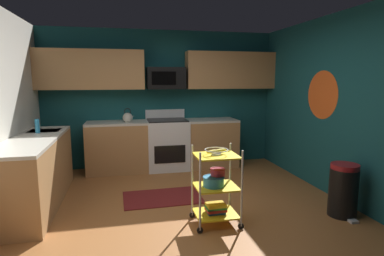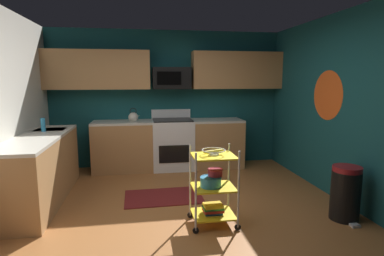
% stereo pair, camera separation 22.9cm
% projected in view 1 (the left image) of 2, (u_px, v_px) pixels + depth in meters
% --- Properties ---
extents(floor, '(4.40, 4.80, 0.04)m').
position_uv_depth(floor, '(186.00, 216.00, 3.99)').
color(floor, '#995B2D').
rests_on(floor, ground).
extents(wall_back, '(4.52, 0.06, 2.60)m').
position_uv_depth(wall_back, '(161.00, 99.00, 6.13)').
color(wall_back, '#14474C').
rests_on(wall_back, ground).
extents(wall_right, '(0.06, 4.80, 2.60)m').
position_uv_depth(wall_right, '(347.00, 108.00, 4.25)').
color(wall_right, '#14474C').
rests_on(wall_right, ground).
extents(wall_flower_decal, '(0.00, 0.73, 0.73)m').
position_uv_depth(wall_flower_decal, '(322.00, 95.00, 4.73)').
color(wall_flower_decal, '#E5591E').
extents(counter_run, '(3.60, 2.74, 0.92)m').
position_uv_depth(counter_run, '(118.00, 154.00, 5.19)').
color(counter_run, '#B27F4C').
rests_on(counter_run, ground).
extents(oven_range, '(0.76, 0.65, 1.10)m').
position_uv_depth(oven_range, '(167.00, 144.00, 5.96)').
color(oven_range, white).
rests_on(oven_range, ground).
extents(upper_cabinets, '(4.40, 0.33, 0.70)m').
position_uv_depth(upper_cabinets, '(161.00, 70.00, 5.85)').
color(upper_cabinets, '#B27F4C').
extents(microwave, '(0.70, 0.39, 0.40)m').
position_uv_depth(microwave, '(166.00, 78.00, 5.87)').
color(microwave, black).
extents(rolling_cart, '(0.55, 0.43, 0.91)m').
position_uv_depth(rolling_cart, '(216.00, 186.00, 3.66)').
color(rolling_cart, silver).
rests_on(rolling_cart, ground).
extents(fruit_bowl, '(0.27, 0.27, 0.07)m').
position_uv_depth(fruit_bowl, '(216.00, 151.00, 3.60)').
color(fruit_bowl, silver).
rests_on(fruit_bowl, rolling_cart).
extents(mixing_bowl_large, '(0.25, 0.25, 0.11)m').
position_uv_depth(mixing_bowl_large, '(214.00, 181.00, 3.65)').
color(mixing_bowl_large, '#338CBF').
rests_on(mixing_bowl_large, rolling_cart).
extents(mixing_bowl_small, '(0.18, 0.18, 0.08)m').
position_uv_depth(mixing_bowl_small, '(218.00, 172.00, 3.68)').
color(mixing_bowl_small, maroon).
rests_on(mixing_bowl_small, rolling_cart).
extents(book_stack, '(0.24, 0.17, 0.12)m').
position_uv_depth(book_stack, '(216.00, 208.00, 3.71)').
color(book_stack, '#1E4C8C').
rests_on(book_stack, rolling_cart).
extents(kettle, '(0.21, 0.18, 0.26)m').
position_uv_depth(kettle, '(128.00, 117.00, 5.72)').
color(kettle, beige).
rests_on(kettle, counter_run).
extents(dish_soap_bottle, '(0.06, 0.06, 0.20)m').
position_uv_depth(dish_soap_bottle, '(37.00, 126.00, 4.53)').
color(dish_soap_bottle, '#2D8CBF').
rests_on(dish_soap_bottle, counter_run).
extents(trash_can, '(0.34, 0.42, 0.66)m').
position_uv_depth(trash_can, '(343.00, 190.00, 3.90)').
color(trash_can, black).
rests_on(trash_can, ground).
extents(floor_rug, '(1.11, 0.72, 0.01)m').
position_uv_depth(floor_rug, '(162.00, 197.00, 4.53)').
color(floor_rug, maroon).
rests_on(floor_rug, ground).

